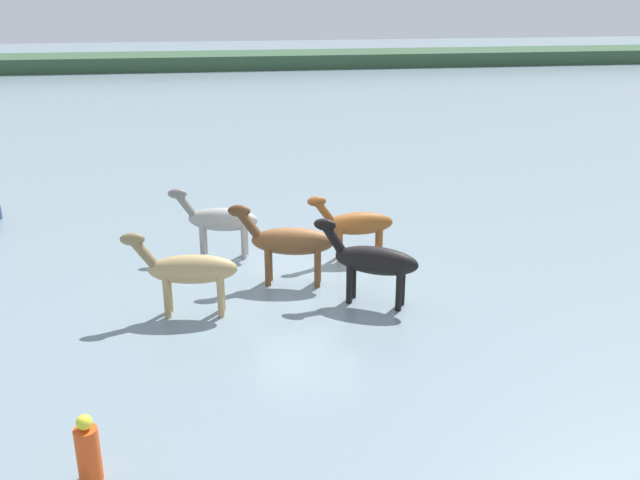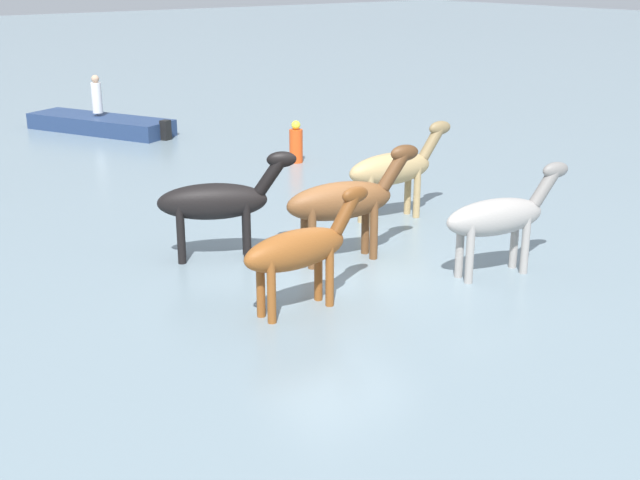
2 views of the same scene
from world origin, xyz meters
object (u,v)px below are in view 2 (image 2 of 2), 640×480
object	(u,v)px
horse_dun_straggler	(300,249)
horse_gray_outer	(344,201)
boat_launch_far	(101,127)
person_boatman_standing	(97,95)
buoy_channel_marker	(296,144)
horse_chestnut_trailing	(499,217)
horse_pinto_flank	(218,202)
horse_rear_stallion	(394,169)

from	to	relation	value
horse_dun_straggler	horse_gray_outer	bearing A→B (deg)	34.92
horse_gray_outer	boat_launch_far	world-z (taller)	horse_gray_outer
person_boatman_standing	buoy_channel_marker	distance (m)	7.74
horse_chestnut_trailing	horse_gray_outer	bearing A→B (deg)	140.00
horse_chestnut_trailing	horse_dun_straggler	size ratio (longest dim) A/B	1.05
person_boatman_standing	buoy_channel_marker	world-z (taller)	person_boatman_standing
boat_launch_far	buoy_channel_marker	xyz separation A→B (m)	(-2.54, 7.14, 0.33)
horse_dun_straggler	person_boatman_standing	distance (m)	15.83
horse_chestnut_trailing	horse_pinto_flank	xyz separation A→B (m)	(3.43, -3.59, 0.04)
horse_chestnut_trailing	horse_gray_outer	size ratio (longest dim) A/B	0.93
horse_dun_straggler	person_boatman_standing	world-z (taller)	horse_dun_straggler
horse_dun_straggler	horse_pinto_flank	distance (m)	2.82
horse_chestnut_trailing	horse_rear_stallion	bearing A→B (deg)	90.74
person_boatman_standing	buoy_channel_marker	bearing A→B (deg)	109.33
horse_dun_straggler	boat_launch_far	distance (m)	15.72
horse_pinto_flank	buoy_channel_marker	distance (m)	7.78
person_boatman_standing	buoy_channel_marker	xyz separation A→B (m)	(-2.55, 7.28, -0.64)
buoy_channel_marker	horse_chestnut_trailing	bearing A→B (deg)	76.73
horse_dun_straggler	horse_gray_outer	size ratio (longest dim) A/B	0.89
horse_gray_outer	buoy_channel_marker	size ratio (longest dim) A/B	2.31
horse_rear_stallion	buoy_channel_marker	world-z (taller)	horse_rear_stallion
horse_pinto_flank	horse_chestnut_trailing	bearing A→B (deg)	-18.08
horse_pinto_flank	person_boatman_standing	xyz separation A→B (m)	(-3.00, -12.70, 0.07)
horse_rear_stallion	buoy_channel_marker	distance (m)	5.68
buoy_channel_marker	horse_rear_stallion	bearing A→B (deg)	75.82
horse_dun_straggler	horse_rear_stallion	world-z (taller)	horse_rear_stallion
horse_rear_stallion	buoy_channel_marker	size ratio (longest dim) A/B	2.25
horse_dun_straggler	horse_rear_stallion	bearing A→B (deg)	32.06
horse_dun_straggler	horse_chestnut_trailing	bearing A→B (deg)	-12.28
horse_pinto_flank	person_boatman_standing	world-z (taller)	horse_pinto_flank
boat_launch_far	horse_rear_stallion	bearing A→B (deg)	160.07
horse_chestnut_trailing	horse_dun_straggler	bearing A→B (deg)	-179.55
horse_pinto_flank	boat_launch_far	distance (m)	12.95
horse_rear_stallion	boat_launch_far	world-z (taller)	horse_rear_stallion
horse_chestnut_trailing	horse_dun_straggler	distance (m)	3.71
horse_gray_outer	horse_pinto_flank	bearing A→B (deg)	153.73
horse_chestnut_trailing	boat_launch_far	xyz separation A→B (m)	(0.42, -16.15, -0.87)
horse_rear_stallion	boat_launch_far	distance (m)	12.71
horse_chestnut_trailing	boat_launch_far	world-z (taller)	horse_chestnut_trailing
horse_rear_stallion	person_boatman_standing	xyz separation A→B (m)	(1.17, -12.76, 0.06)
person_boatman_standing	horse_chestnut_trailing	bearing A→B (deg)	91.52
buoy_channel_marker	boat_launch_far	bearing A→B (deg)	-70.40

